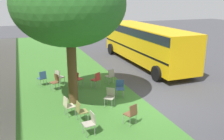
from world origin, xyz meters
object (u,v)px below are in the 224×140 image
object	(u,v)px
chair_6	(81,110)
chair_9	(110,75)
chair_1	(90,122)
school_bus	(145,41)
street_tree	(69,5)
chair_0	(96,79)
chair_11	(59,76)
chair_4	(55,81)
chair_3	(68,105)
chair_7	(42,77)
chair_5	(120,87)
chair_8	(77,78)
chair_10	(110,96)
chair_2	(131,113)

from	to	relation	value
chair_6	chair_9	xyz separation A→B (m)	(3.97, -2.75, 0.00)
chair_1	school_bus	xyz separation A→B (m)	(8.47, -6.72, 1.24)
street_tree	chair_0	size ratio (longest dim) A/B	7.35
chair_0	chair_11	xyz separation A→B (m)	(1.21, 1.91, 0.00)
chair_6	school_bus	distance (m)	10.14
chair_1	chair_6	bearing A→B (deg)	5.45
chair_11	chair_6	bearing A→B (deg)	-178.62
chair_6	chair_4	bearing A→B (deg)	6.09
chair_3	chair_7	world-z (taller)	same
chair_7	chair_5	bearing A→B (deg)	-130.61
chair_0	chair_8	world-z (taller)	same
street_tree	chair_1	size ratio (longest dim) A/B	7.35
chair_8	chair_11	xyz separation A→B (m)	(0.70, 0.93, 0.00)
chair_0	chair_3	xyz separation A→B (m)	(-2.94, 2.18, 0.00)
chair_0	chair_10	distance (m)	2.63
street_tree	chair_7	bearing A→B (deg)	21.28
chair_5	chair_11	bearing A→B (deg)	42.13
chair_7	school_bus	xyz separation A→B (m)	(2.41, -7.87, 1.24)
street_tree	chair_5	bearing A→B (deg)	-91.36
chair_10	chair_3	bearing A→B (deg)	98.82
chair_5	chair_10	size ratio (longest dim) A/B	1.00
street_tree	chair_3	xyz separation A→B (m)	(-1.29, 0.51, -4.09)
chair_7	school_bus	world-z (taller)	school_bus
chair_3	chair_1	bearing A→B (deg)	-164.64
chair_4	chair_11	world-z (taller)	same
chair_2	school_bus	world-z (taller)	school_bus
chair_1	chair_3	size ratio (longest dim) A/B	1.00
chair_0	chair_6	bearing A→B (deg)	153.70
chair_4	chair_8	world-z (taller)	same
chair_4	chair_10	xyz separation A→B (m)	(-3.07, -2.08, 0.00)
chair_5	street_tree	bearing A→B (deg)	88.64
chair_3	chair_5	distance (m)	3.16
chair_1	chair_8	xyz separation A→B (m)	(5.22, -0.71, 0.00)
chair_0	chair_1	bearing A→B (deg)	160.24
street_tree	chair_4	size ratio (longest dim) A/B	7.35
chair_3	chair_10	distance (m)	2.05
chair_2	chair_10	size ratio (longest dim) A/B	1.00
chair_7	chair_11	distance (m)	0.94
chair_2	chair_11	bearing A→B (deg)	18.50
chair_6	chair_10	world-z (taller)	same
street_tree	chair_10	bearing A→B (deg)	-122.61
chair_5	school_bus	world-z (taller)	school_bus
chair_8	chair_4	bearing A→B (deg)	93.08
chair_8	school_bus	world-z (taller)	school_bus
chair_10	chair_9	bearing A→B (deg)	-20.56
chair_4	chair_9	world-z (taller)	same
chair_5	chair_9	world-z (taller)	same
chair_0	chair_2	distance (m)	4.59
chair_0	chair_10	world-z (taller)	same
chair_2	school_bus	size ratio (longest dim) A/B	0.08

